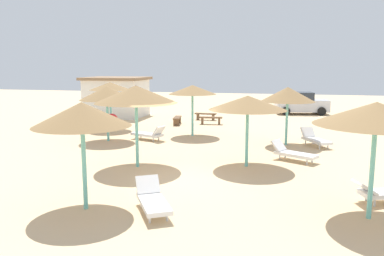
{
  "coord_description": "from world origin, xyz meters",
  "views": [
    {
      "loc": [
        3.73,
        -12.97,
        3.86
      ],
      "look_at": [
        0.0,
        3.0,
        1.2
      ],
      "focal_mm": 36.78,
      "sensor_mm": 36.0,
      "label": 1
    }
  ],
  "objects_px": {
    "parasol_7": "(136,94)",
    "parked_car": "(301,104)",
    "lounger_3": "(149,134)",
    "lounger_5": "(86,126)",
    "parasol_5": "(110,86)",
    "bench_2": "(211,119)",
    "parasol_1": "(248,103)",
    "parasol_0": "(376,114)",
    "bench_0": "(177,119)",
    "parasol_6": "(192,90)",
    "lounger_2": "(153,200)",
    "lounger_4": "(315,139)",
    "beach_cabana": "(117,97)",
    "parasol_2": "(82,115)",
    "lounger_1": "(293,153)",
    "parasol_4": "(288,94)",
    "bench_1": "(206,115)",
    "parasol_3": "(107,93)"
  },
  "relations": [
    {
      "from": "parasol_2",
      "to": "lounger_4",
      "type": "bearing_deg",
      "value": 56.69
    },
    {
      "from": "parasol_1",
      "to": "lounger_2",
      "type": "relative_size",
      "value": 1.51
    },
    {
      "from": "parasol_6",
      "to": "lounger_1",
      "type": "height_order",
      "value": "parasol_6"
    },
    {
      "from": "lounger_5",
      "to": "bench_0",
      "type": "xyz_separation_m",
      "value": [
        4.53,
        3.68,
        0.02
      ]
    },
    {
      "from": "parasol_7",
      "to": "lounger_2",
      "type": "xyz_separation_m",
      "value": [
        2.06,
        -4.27,
        -2.44
      ]
    },
    {
      "from": "lounger_2",
      "to": "parasol_0",
      "type": "bearing_deg",
      "value": 8.26
    },
    {
      "from": "parasol_5",
      "to": "bench_2",
      "type": "height_order",
      "value": "parasol_5"
    },
    {
      "from": "parasol_2",
      "to": "bench_2",
      "type": "height_order",
      "value": "parasol_2"
    },
    {
      "from": "lounger_2",
      "to": "parasol_2",
      "type": "bearing_deg",
      "value": -173.12
    },
    {
      "from": "parasol_4",
      "to": "parasol_7",
      "type": "xyz_separation_m",
      "value": [
        -5.53,
        -5.51,
        0.31
      ]
    },
    {
      "from": "parasol_1",
      "to": "lounger_4",
      "type": "distance_m",
      "value": 5.82
    },
    {
      "from": "parasol_3",
      "to": "bench_2",
      "type": "relative_size",
      "value": 1.82
    },
    {
      "from": "lounger_4",
      "to": "bench_1",
      "type": "distance_m",
      "value": 10.11
    },
    {
      "from": "lounger_2",
      "to": "parked_car",
      "type": "xyz_separation_m",
      "value": [
        4.63,
        22.44,
        0.5
      ]
    },
    {
      "from": "parasol_1",
      "to": "parasol_6",
      "type": "relative_size",
      "value": 1.06
    },
    {
      "from": "lounger_4",
      "to": "beach_cabana",
      "type": "bearing_deg",
      "value": 149.88
    },
    {
      "from": "parasol_5",
      "to": "lounger_5",
      "type": "distance_m",
      "value": 2.7
    },
    {
      "from": "parasol_5",
      "to": "bench_2",
      "type": "xyz_separation_m",
      "value": [
        5.45,
        3.35,
        -2.23
      ]
    },
    {
      "from": "lounger_2",
      "to": "parasol_1",
      "type": "bearing_deg",
      "value": 69.4
    },
    {
      "from": "parasol_2",
      "to": "lounger_1",
      "type": "relative_size",
      "value": 1.5
    },
    {
      "from": "lounger_3",
      "to": "lounger_5",
      "type": "xyz_separation_m",
      "value": [
        -4.52,
        1.79,
        -0.0
      ]
    },
    {
      "from": "parasol_0",
      "to": "bench_2",
      "type": "bearing_deg",
      "value": 114.77
    },
    {
      "from": "parasol_3",
      "to": "parked_car",
      "type": "distance_m",
      "value": 17.01
    },
    {
      "from": "lounger_5",
      "to": "lounger_1",
      "type": "bearing_deg",
      "value": -21.75
    },
    {
      "from": "parasol_7",
      "to": "parked_car",
      "type": "height_order",
      "value": "parasol_7"
    },
    {
      "from": "parasol_0",
      "to": "bench_0",
      "type": "height_order",
      "value": "parasol_0"
    },
    {
      "from": "parasol_1",
      "to": "parked_car",
      "type": "xyz_separation_m",
      "value": [
        2.65,
        17.17,
        -1.61
      ]
    },
    {
      "from": "lounger_5",
      "to": "beach_cabana",
      "type": "distance_m",
      "value": 6.76
    },
    {
      "from": "parasol_7",
      "to": "lounger_1",
      "type": "bearing_deg",
      "value": 21.84
    },
    {
      "from": "parasol_7",
      "to": "beach_cabana",
      "type": "bearing_deg",
      "value": 116.65
    },
    {
      "from": "lounger_3",
      "to": "parked_car",
      "type": "xyz_separation_m",
      "value": [
        8.05,
        12.99,
        0.5
      ]
    },
    {
      "from": "parasol_4",
      "to": "beach_cabana",
      "type": "relative_size",
      "value": 0.64
    },
    {
      "from": "lounger_4",
      "to": "bench_2",
      "type": "xyz_separation_m",
      "value": [
        -6.11,
        5.59,
        0.02
      ]
    },
    {
      "from": "parasol_1",
      "to": "parked_car",
      "type": "relative_size",
      "value": 0.69
    },
    {
      "from": "bench_2",
      "to": "parasol_7",
      "type": "bearing_deg",
      "value": -93.94
    },
    {
      "from": "parasol_6",
      "to": "bench_1",
      "type": "relative_size",
      "value": 1.83
    },
    {
      "from": "beach_cabana",
      "to": "lounger_2",
      "type": "bearing_deg",
      "value": -63.57
    },
    {
      "from": "lounger_3",
      "to": "lounger_5",
      "type": "height_order",
      "value": "lounger_3"
    },
    {
      "from": "parasol_5",
      "to": "parasol_6",
      "type": "height_order",
      "value": "parasol_5"
    },
    {
      "from": "lounger_5",
      "to": "bench_2",
      "type": "relative_size",
      "value": 1.25
    },
    {
      "from": "parasol_2",
      "to": "parasol_1",
      "type": "bearing_deg",
      "value": 55.29
    },
    {
      "from": "lounger_2",
      "to": "parked_car",
      "type": "relative_size",
      "value": 0.46
    },
    {
      "from": "bench_1",
      "to": "bench_2",
      "type": "bearing_deg",
      "value": -69.05
    },
    {
      "from": "lounger_3",
      "to": "parasol_6",
      "type": "bearing_deg",
      "value": 42.03
    },
    {
      "from": "parasol_0",
      "to": "lounger_5",
      "type": "height_order",
      "value": "parasol_0"
    },
    {
      "from": "parasol_0",
      "to": "parasol_7",
      "type": "relative_size",
      "value": 0.97
    },
    {
      "from": "parasol_1",
      "to": "parasol_3",
      "type": "height_order",
      "value": "parasol_3"
    },
    {
      "from": "parasol_0",
      "to": "lounger_3",
      "type": "xyz_separation_m",
      "value": [
        -8.9,
        8.65,
        -2.34
      ]
    },
    {
      "from": "parasol_0",
      "to": "parasol_6",
      "type": "relative_size",
      "value": 1.08
    },
    {
      "from": "parasol_7",
      "to": "bench_0",
      "type": "relative_size",
      "value": 2.01
    }
  ]
}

